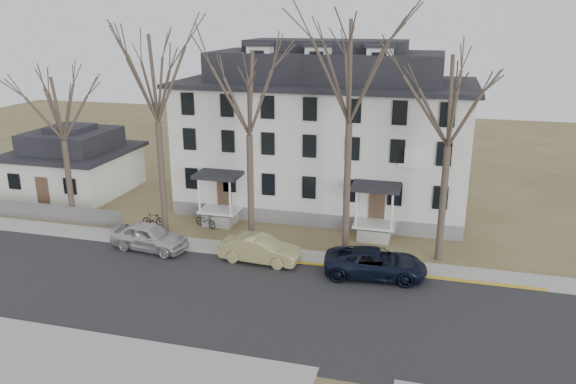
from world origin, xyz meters
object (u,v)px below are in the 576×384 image
(tree_center, at_px, (351,64))
(car_silver, at_px, (150,237))
(car_tan, at_px, (259,250))
(boarding_house, at_px, (325,134))
(tree_mid_left, at_px, (248,88))
(tree_far_left, at_px, (155,72))
(tree_bungalow, at_px, (60,104))
(tree_mid_right, at_px, (452,95))
(bicycle_right, at_px, (153,220))
(small_house, at_px, (75,164))
(bicycle_left, at_px, (206,221))
(car_navy, at_px, (375,264))

(tree_center, relative_size, car_silver, 3.06)
(tree_center, distance_m, car_tan, 11.66)
(boarding_house, xyz_separation_m, tree_mid_left, (-3.00, -8.15, 4.22))
(tree_far_left, relative_size, tree_mid_left, 1.08)
(tree_bungalow, height_order, car_tan, tree_bungalow)
(tree_mid_left, distance_m, tree_mid_right, 11.50)
(car_silver, distance_m, bicycle_right, 4.16)
(tree_far_left, xyz_separation_m, bicycle_right, (-1.22, 0.63, -9.89))
(tree_mid_left, bearing_deg, small_house, 159.97)
(tree_bungalow, distance_m, bicycle_left, 12.13)
(boarding_house, height_order, car_navy, boarding_house)
(car_tan, xyz_separation_m, bicycle_right, (-8.74, 3.70, -0.31))
(tree_mid_right, distance_m, bicycle_left, 17.75)
(car_navy, xyz_separation_m, bicycle_left, (-11.86, 4.53, -0.30))
(tree_mid_right, xyz_separation_m, car_tan, (-9.98, -3.07, -8.84))
(tree_mid_right, height_order, car_silver, tree_mid_right)
(tree_far_left, height_order, tree_mid_right, tree_far_left)
(boarding_house, bearing_deg, bicycle_left, -134.13)
(tree_mid_right, bearing_deg, car_navy, -135.55)
(bicycle_left, bearing_deg, boarding_house, -23.08)
(small_house, distance_m, tree_center, 25.41)
(tree_mid_left, relative_size, bicycle_right, 8.44)
(tree_center, distance_m, bicycle_left, 14.42)
(tree_bungalow, relative_size, car_navy, 1.95)
(small_house, xyz_separation_m, tree_bungalow, (4.00, -6.20, 5.87))
(tree_far_left, distance_m, car_navy, 17.42)
(car_silver, xyz_separation_m, car_tan, (6.97, 0.05, -0.05))
(tree_mid_left, height_order, bicycle_left, tree_mid_left)
(tree_center, relative_size, tree_mid_right, 1.15)
(car_silver, distance_m, car_navy, 13.64)
(boarding_house, relative_size, tree_bungalow, 1.93)
(tree_center, bearing_deg, boarding_house, 110.20)
(tree_bungalow, bearing_deg, small_house, 122.84)
(car_navy, bearing_deg, boarding_house, 19.31)
(small_house, distance_m, tree_mid_right, 30.08)
(tree_mid_right, relative_size, bicycle_left, 7.13)
(car_navy, distance_m, bicycle_left, 12.70)
(tree_far_left, distance_m, tree_center, 12.02)
(car_tan, relative_size, bicycle_right, 3.08)
(tree_far_left, xyz_separation_m, car_silver, (0.55, -3.11, -9.52))
(tree_far_left, bearing_deg, boarding_house, 42.18)
(small_house, distance_m, tree_bungalow, 9.43)
(car_silver, height_order, bicycle_right, car_silver)
(car_navy, bearing_deg, tree_far_left, 71.95)
(bicycle_right, bearing_deg, tree_mid_right, -100.74)
(tree_mid_left, relative_size, tree_mid_right, 1.00)
(car_silver, bearing_deg, tree_far_left, 17.11)
(tree_mid_left, relative_size, car_silver, 2.65)
(tree_mid_left, distance_m, tree_center, 6.18)
(tree_bungalow, bearing_deg, boarding_house, 27.01)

